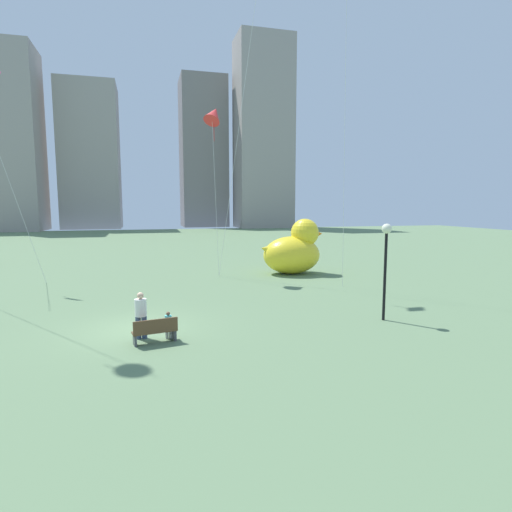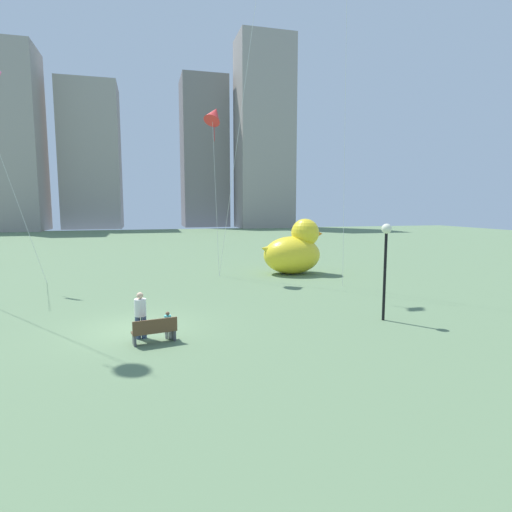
{
  "view_description": "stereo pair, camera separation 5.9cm",
  "coord_description": "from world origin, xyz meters",
  "views": [
    {
      "loc": [
        0.4,
        -16.61,
        4.86
      ],
      "look_at": [
        6.11,
        4.56,
        2.17
      ],
      "focal_mm": 29.16,
      "sensor_mm": 36.0,
      "label": 1
    },
    {
      "loc": [
        0.45,
        -16.63,
        4.86
      ],
      "look_at": [
        6.11,
        4.56,
        2.17
      ],
      "focal_mm": 29.16,
      "sensor_mm": 36.0,
      "label": 2
    }
  ],
  "objects": [
    {
      "name": "ground_plane",
      "position": [
        0.0,
        0.0,
        0.0
      ],
      "size": [
        140.0,
        140.0,
        0.0
      ],
      "primitive_type": "plane",
      "color": "#607C56"
    },
    {
      "name": "lamppost",
      "position": [
        10.12,
        -1.39,
        3.04
      ],
      "size": [
        0.42,
        0.42,
        4.1
      ],
      "color": "black",
      "rests_on": "ground"
    },
    {
      "name": "giant_inflatable_duck",
      "position": [
        10.64,
        11.01,
        1.66
      ],
      "size": [
        4.72,
        3.03,
        3.91
      ],
      "color": "yellow",
      "rests_on": "ground"
    },
    {
      "name": "kite_red",
      "position": [
        5.06,
        11.35,
        10.75
      ],
      "size": [
        1.83,
        1.88,
        11.54
      ],
      "color": "silver",
      "rests_on": "ground"
    },
    {
      "name": "person_adult",
      "position": [
        0.19,
        -1.28,
        0.95
      ],
      "size": [
        0.42,
        0.42,
        1.72
      ],
      "color": "#38476B",
      "rests_on": "ground"
    },
    {
      "name": "park_bench",
      "position": [
        0.66,
        -1.96,
        0.47
      ],
      "size": [
        1.61,
        0.73,
        0.9
      ],
      "color": "brown",
      "rests_on": "ground"
    },
    {
      "name": "city_skyline",
      "position": [
        1.24,
        75.64,
        16.77
      ],
      "size": [
        63.24,
        18.29,
        40.17
      ],
      "color": "gray",
      "rests_on": "ground"
    },
    {
      "name": "person_child",
      "position": [
        1.14,
        -1.54,
        0.56
      ],
      "size": [
        0.25,
        0.25,
        1.01
      ],
      "color": "silver",
      "rests_on": "ground"
    }
  ]
}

